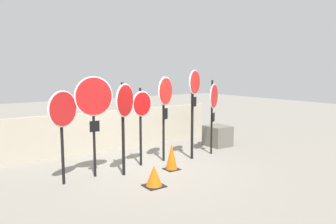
{
  "coord_description": "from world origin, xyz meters",
  "views": [
    {
      "loc": [
        -4.4,
        -7.17,
        2.52
      ],
      "look_at": [
        0.7,
        0.0,
        1.39
      ],
      "focal_mm": 35.0,
      "sensor_mm": 36.0,
      "label": 1
    }
  ],
  "objects_px": {
    "stop_sign_0": "(63,116)",
    "traffic_cone_1": "(154,176)",
    "stop_sign_1": "(94,103)",
    "storage_crate": "(218,136)",
    "stop_sign_5": "(194,96)",
    "stop_sign_2": "(125,109)",
    "traffic_cone_0": "(172,157)",
    "stop_sign_4": "(165,100)",
    "stop_sign_6": "(214,102)",
    "stop_sign_3": "(142,111)"
  },
  "relations": [
    {
      "from": "stop_sign_0",
      "to": "traffic_cone_1",
      "type": "distance_m",
      "value": 2.36
    },
    {
      "from": "stop_sign_1",
      "to": "traffic_cone_1",
      "type": "bearing_deg",
      "value": -57.17
    },
    {
      "from": "traffic_cone_1",
      "to": "storage_crate",
      "type": "relative_size",
      "value": 0.6
    },
    {
      "from": "stop_sign_5",
      "to": "storage_crate",
      "type": "xyz_separation_m",
      "value": [
        1.71,
        0.79,
        -1.46
      ]
    },
    {
      "from": "stop_sign_2",
      "to": "traffic_cone_0",
      "type": "height_order",
      "value": "stop_sign_2"
    },
    {
      "from": "stop_sign_1",
      "to": "stop_sign_5",
      "type": "xyz_separation_m",
      "value": [
        2.91,
        -0.1,
        0.04
      ]
    },
    {
      "from": "stop_sign_0",
      "to": "storage_crate",
      "type": "xyz_separation_m",
      "value": [
        5.38,
        0.78,
        -1.19
      ]
    },
    {
      "from": "stop_sign_5",
      "to": "traffic_cone_1",
      "type": "bearing_deg",
      "value": -176.6
    },
    {
      "from": "stop_sign_4",
      "to": "stop_sign_5",
      "type": "relative_size",
      "value": 0.92
    },
    {
      "from": "stop_sign_6",
      "to": "traffic_cone_0",
      "type": "xyz_separation_m",
      "value": [
        -1.94,
        -0.55,
        -1.25
      ]
    },
    {
      "from": "stop_sign_3",
      "to": "stop_sign_6",
      "type": "height_order",
      "value": "stop_sign_6"
    },
    {
      "from": "traffic_cone_1",
      "to": "storage_crate",
      "type": "bearing_deg",
      "value": 27.7
    },
    {
      "from": "stop_sign_4",
      "to": "stop_sign_0",
      "type": "bearing_deg",
      "value": 157.75
    },
    {
      "from": "traffic_cone_1",
      "to": "stop_sign_3",
      "type": "bearing_deg",
      "value": 68.35
    },
    {
      "from": "stop_sign_5",
      "to": "traffic_cone_1",
      "type": "distance_m",
      "value": 2.91
    },
    {
      "from": "stop_sign_1",
      "to": "traffic_cone_0",
      "type": "relative_size",
      "value": 3.51
    },
    {
      "from": "stop_sign_1",
      "to": "traffic_cone_0",
      "type": "bearing_deg",
      "value": -14.87
    },
    {
      "from": "stop_sign_2",
      "to": "storage_crate",
      "type": "xyz_separation_m",
      "value": [
        3.99,
        0.98,
        -1.27
      ]
    },
    {
      "from": "stop_sign_4",
      "to": "traffic_cone_1",
      "type": "xyz_separation_m",
      "value": [
        -1.35,
        -1.51,
        -1.48
      ]
    },
    {
      "from": "stop_sign_0",
      "to": "stop_sign_6",
      "type": "bearing_deg",
      "value": -23.9
    },
    {
      "from": "stop_sign_3",
      "to": "stop_sign_4",
      "type": "xyz_separation_m",
      "value": [
        0.75,
        0.01,
        0.25
      ]
    },
    {
      "from": "stop_sign_5",
      "to": "storage_crate",
      "type": "distance_m",
      "value": 2.38
    },
    {
      "from": "stop_sign_3",
      "to": "stop_sign_4",
      "type": "height_order",
      "value": "stop_sign_4"
    },
    {
      "from": "stop_sign_0",
      "to": "stop_sign_2",
      "type": "distance_m",
      "value": 1.41
    },
    {
      "from": "stop_sign_4",
      "to": "stop_sign_3",
      "type": "bearing_deg",
      "value": 153.33
    },
    {
      "from": "stop_sign_5",
      "to": "stop_sign_6",
      "type": "distance_m",
      "value": 0.87
    },
    {
      "from": "stop_sign_2",
      "to": "stop_sign_0",
      "type": "bearing_deg",
      "value": 139.14
    },
    {
      "from": "stop_sign_4",
      "to": "stop_sign_5",
      "type": "xyz_separation_m",
      "value": [
        0.78,
        -0.29,
        0.08
      ]
    },
    {
      "from": "stop_sign_1",
      "to": "stop_sign_3",
      "type": "relative_size",
      "value": 1.15
    },
    {
      "from": "stop_sign_1",
      "to": "stop_sign_6",
      "type": "height_order",
      "value": "stop_sign_1"
    },
    {
      "from": "stop_sign_3",
      "to": "stop_sign_6",
      "type": "bearing_deg",
      "value": -17.6
    },
    {
      "from": "stop_sign_2",
      "to": "traffic_cone_0",
      "type": "relative_size",
      "value": 3.29
    },
    {
      "from": "stop_sign_0",
      "to": "stop_sign_3",
      "type": "distance_m",
      "value": 2.15
    },
    {
      "from": "stop_sign_3",
      "to": "traffic_cone_1",
      "type": "xyz_separation_m",
      "value": [
        -0.6,
        -1.5,
        -1.23
      ]
    },
    {
      "from": "stop_sign_2",
      "to": "stop_sign_6",
      "type": "distance_m",
      "value": 3.12
    },
    {
      "from": "stop_sign_0",
      "to": "stop_sign_4",
      "type": "relative_size",
      "value": 0.89
    },
    {
      "from": "stop_sign_1",
      "to": "stop_sign_4",
      "type": "height_order",
      "value": "stop_sign_1"
    },
    {
      "from": "storage_crate",
      "to": "stop_sign_5",
      "type": "bearing_deg",
      "value": -155.2
    },
    {
      "from": "stop_sign_0",
      "to": "stop_sign_4",
      "type": "bearing_deg",
      "value": -19.46
    },
    {
      "from": "stop_sign_0",
      "to": "stop_sign_2",
      "type": "height_order",
      "value": "stop_sign_2"
    },
    {
      "from": "stop_sign_3",
      "to": "storage_crate",
      "type": "relative_size",
      "value": 2.64
    },
    {
      "from": "stop_sign_1",
      "to": "stop_sign_2",
      "type": "relative_size",
      "value": 1.07
    },
    {
      "from": "stop_sign_4",
      "to": "traffic_cone_0",
      "type": "height_order",
      "value": "stop_sign_4"
    },
    {
      "from": "stop_sign_5",
      "to": "stop_sign_6",
      "type": "xyz_separation_m",
      "value": [
        0.84,
        0.09,
        -0.21
      ]
    },
    {
      "from": "stop_sign_1",
      "to": "stop_sign_4",
      "type": "distance_m",
      "value": 2.14
    },
    {
      "from": "traffic_cone_0",
      "to": "traffic_cone_1",
      "type": "bearing_deg",
      "value": -143.39
    },
    {
      "from": "stop_sign_2",
      "to": "stop_sign_4",
      "type": "xyz_separation_m",
      "value": [
        1.49,
        0.47,
        0.11
      ]
    },
    {
      "from": "traffic_cone_0",
      "to": "traffic_cone_1",
      "type": "relative_size",
      "value": 1.44
    },
    {
      "from": "stop_sign_0",
      "to": "storage_crate",
      "type": "relative_size",
      "value": 2.67
    },
    {
      "from": "stop_sign_6",
      "to": "stop_sign_5",
      "type": "bearing_deg",
      "value": 154.99
    }
  ]
}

